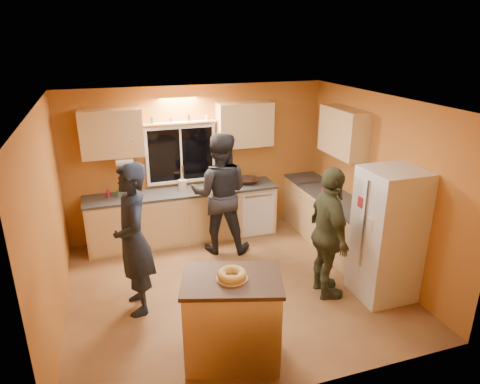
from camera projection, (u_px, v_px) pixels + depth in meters
name	position (u px, v px, depth m)	size (l,w,h in m)	color
ground	(233.00, 286.00, 6.10)	(4.50, 4.50, 0.00)	brown
room_shell	(232.00, 169.00, 5.93)	(4.54, 4.04, 2.61)	#B36E2D
back_counter	(205.00, 213.00, 7.46)	(4.23, 0.62, 0.90)	tan
right_counter	(338.00, 226.00, 6.95)	(0.62, 1.84, 0.90)	tan
refrigerator	(387.00, 235.00, 5.62)	(0.72, 0.70, 1.80)	silver
island	(232.00, 318.00, 4.60)	(1.20, 0.98, 1.01)	tan
bundt_pastry	(232.00, 275.00, 4.41)	(0.31, 0.31, 0.09)	#DCAF5A
person_left	(134.00, 240.00, 5.29)	(0.72, 0.47, 1.97)	black
person_center	(220.00, 194.00, 6.82)	(0.96, 0.75, 1.97)	black
person_right	(329.00, 234.00, 5.61)	(1.07, 0.44, 1.82)	#353823
mixing_bowl	(248.00, 181.00, 7.55)	(0.36, 0.36, 0.09)	black
utensil_crock	(182.00, 185.00, 7.22)	(0.14, 0.14, 0.17)	beige
potted_plant	(369.00, 209.00, 6.02)	(0.30, 0.26, 0.33)	gray
red_box	(327.00, 191.00, 7.10)	(0.16, 0.12, 0.07)	#AF1A25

